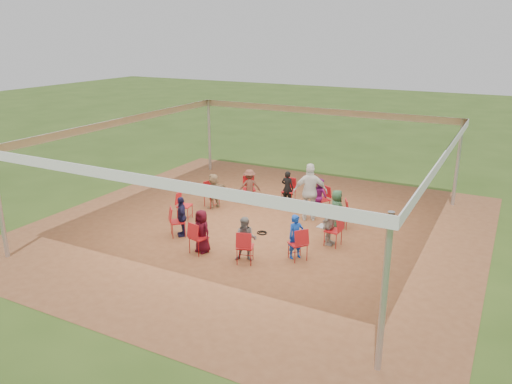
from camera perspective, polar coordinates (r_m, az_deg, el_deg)
The scene contains 27 objects.
ground at distance 15.40m, azimuth 0.33°, elevation -4.07°, with size 80.00×80.00×0.00m, color #314B17.
dirt_patch at distance 15.40m, azimuth 0.33°, elevation -4.05°, with size 13.00×13.00×0.00m, color brown.
tent at distance 14.68m, azimuth 0.35°, elevation 4.55°, with size 10.33×10.33×3.00m.
chair_0 at distance 14.14m, azimuth 8.82°, elevation -4.39°, with size 0.42×0.44×0.90m, color red, non-canonical shape.
chair_1 at distance 15.43m, azimuth 9.58°, elevation -2.49°, with size 0.42×0.44×0.90m, color red, non-canonical shape.
chair_2 at distance 16.63m, azimuth 7.55°, elevation -0.89°, with size 0.42×0.44×0.90m, color red, non-canonical shape.
chair_3 at distance 17.40m, azimuth 3.75°, elevation 0.09°, with size 0.42×0.44×0.90m, color red, non-canonical shape.
chair_4 at distance 17.56m, azimuth -0.79°, elevation 0.30°, with size 0.42×0.44×0.90m, color red, non-canonical shape.
chair_5 at distance 17.09m, azimuth -5.09°, elevation -0.28°, with size 0.42×0.44×0.90m, color red, non-canonical shape.
chair_6 at distance 16.08m, azimuth -8.16°, elevation -1.58°, with size 0.42×0.44×0.90m, color red, non-canonical shape.
chair_7 at distance 14.78m, azimuth -8.94°, elevation -3.38°, with size 0.42×0.44×0.90m, color red, non-canonical shape.
chair_8 at distance 13.60m, azimuth -6.56°, elevation -5.21°, with size 0.42×0.44×0.90m, color red, non-canonical shape.
chair_9 at distance 12.98m, azimuth -1.26°, elevation -6.27°, with size 0.42×0.44×0.90m, color red, non-canonical shape.
chair_10 at distance 13.19m, azimuth 4.81°, elevation -5.92°, with size 0.42×0.44×0.90m, color red, non-canonical shape.
person_seated_0 at distance 14.13m, azimuth 8.40°, elevation -3.70°, with size 0.71×0.36×1.20m, color #A19B8D.
person_seated_1 at distance 15.36m, azimuth 9.17°, elevation -1.94°, with size 0.59×0.33×1.20m, color #295134.
person_seated_2 at distance 16.50m, azimuth 7.25°, elevation -0.44°, with size 0.59×0.34×1.20m, color #7E146A.
person_seated_3 at distance 17.24m, azimuth 3.61°, elevation 0.48°, with size 0.44×0.29×1.20m, color black.
person_seated_4 at distance 17.40m, azimuth -0.75°, elevation 0.68°, with size 0.78×0.39×1.20m, color brown.
person_seated_5 at distance 16.94m, azimuth -4.87°, elevation 0.13°, with size 1.12×0.42×1.20m, color #A1835C.
person_seated_6 at distance 14.74m, azimuth -8.50°, elevation -2.77°, with size 0.71×0.36×1.20m, color #1E1D43.
person_seated_7 at distance 13.61m, azimuth -6.21°, elevation -4.46°, with size 0.59×0.33×1.20m, color #410814.
person_seated_8 at distance 13.02m, azimuth -1.17°, elevation -5.43°, with size 0.59×0.34×1.20m, color slate.
person_seated_9 at distance 13.22m, azimuth 4.57°, elevation -5.10°, with size 0.44×0.29×1.20m, color #0E3AA4.
standing_person at distance 15.79m, azimuth 6.21°, elevation -0.01°, with size 1.09×0.56×1.85m, color silver.
cable_coil at distance 14.94m, azimuth 0.71°, elevation -4.70°, with size 0.36×0.36×0.03m.
laptop at distance 14.20m, azimuth 7.82°, elevation -3.68°, with size 0.30×0.36×0.23m.
Camera 1 is at (6.58, -12.67, 5.77)m, focal length 35.00 mm.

